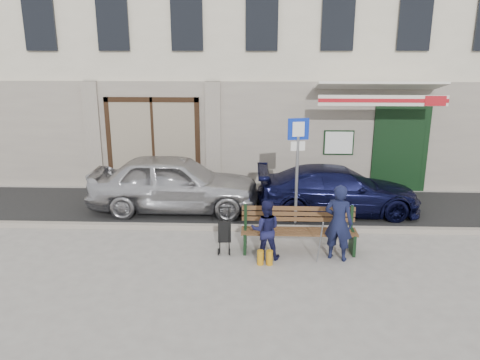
# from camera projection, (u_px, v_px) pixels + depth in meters

# --- Properties ---
(ground) EXTENTS (80.00, 80.00, 0.00)m
(ground) POSITION_uv_depth(u_px,v_px,m) (260.00, 258.00, 9.54)
(ground) COLOR #9E9991
(ground) RESTS_ON ground
(asphalt_lane) EXTENTS (60.00, 3.20, 0.01)m
(asphalt_lane) POSITION_uv_depth(u_px,v_px,m) (260.00, 208.00, 12.52)
(asphalt_lane) COLOR #282828
(asphalt_lane) RESTS_ON ground
(curb) EXTENTS (60.00, 0.18, 0.12)m
(curb) POSITION_uv_depth(u_px,v_px,m) (260.00, 228.00, 10.96)
(curb) COLOR #9E9384
(curb) RESTS_ON ground
(building) EXTENTS (20.00, 8.27, 10.00)m
(building) POSITION_uv_depth(u_px,v_px,m) (262.00, 23.00, 16.31)
(building) COLOR beige
(building) RESTS_ON ground
(car_silver) EXTENTS (4.39, 1.77, 1.49)m
(car_silver) POSITION_uv_depth(u_px,v_px,m) (175.00, 183.00, 12.17)
(car_silver) COLOR #BBBBC0
(car_silver) RESTS_ON ground
(car_navy) EXTENTS (4.19, 1.76, 1.21)m
(car_navy) POSITION_uv_depth(u_px,v_px,m) (338.00, 190.00, 12.05)
(car_navy) COLOR black
(car_navy) RESTS_ON ground
(parking_sign) EXTENTS (0.48, 0.13, 2.62)m
(parking_sign) POSITION_uv_depth(u_px,v_px,m) (297.00, 156.00, 10.64)
(parking_sign) COLOR gray
(parking_sign) RESTS_ON ground
(bench) EXTENTS (2.40, 1.17, 0.98)m
(bench) POSITION_uv_depth(u_px,v_px,m) (297.00, 231.00, 9.75)
(bench) COLOR brown
(bench) RESTS_ON ground
(man) EXTENTS (0.67, 0.57, 1.57)m
(man) POSITION_uv_depth(u_px,v_px,m) (339.00, 223.00, 9.30)
(man) COLOR #131734
(man) RESTS_ON ground
(woman) EXTENTS (0.60, 0.47, 1.23)m
(woman) POSITION_uv_depth(u_px,v_px,m) (266.00, 230.00, 9.39)
(woman) COLOR #16173C
(woman) RESTS_ON ground
(stroller) EXTENTS (0.29, 0.40, 0.94)m
(stroller) POSITION_uv_depth(u_px,v_px,m) (225.00, 233.00, 9.75)
(stroller) COLOR black
(stroller) RESTS_ON ground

